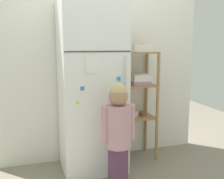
% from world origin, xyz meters
% --- Properties ---
extents(ground_plane, '(6.00, 6.00, 0.00)m').
position_xyz_m(ground_plane, '(0.00, 0.00, 0.00)').
color(ground_plane, gray).
extents(kitchen_wall_back, '(2.53, 0.03, 2.34)m').
position_xyz_m(kitchen_wall_back, '(0.00, 0.33, 1.17)').
color(kitchen_wall_back, silver).
rests_on(kitchen_wall_back, ground).
extents(refrigerator, '(0.67, 0.60, 1.84)m').
position_xyz_m(refrigerator, '(-0.19, 0.02, 0.92)').
color(refrigerator, white).
rests_on(refrigerator, ground).
extents(child_standing, '(0.34, 0.25, 1.04)m').
position_xyz_m(child_standing, '(-0.07, -0.49, 0.63)').
color(child_standing, '#583552').
rests_on(child_standing, ground).
extents(pantry_shelf_unit, '(0.39, 0.34, 1.30)m').
position_xyz_m(pantry_shelf_unit, '(0.41, 0.13, 0.81)').
color(pantry_shelf_unit, '#9E7247').
rests_on(pantry_shelf_unit, ground).
extents(fruit_bin, '(0.22, 0.19, 0.08)m').
position_xyz_m(fruit_bin, '(0.45, 0.14, 1.34)').
color(fruit_bin, white).
rests_on(fruit_bin, pantry_shelf_unit).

